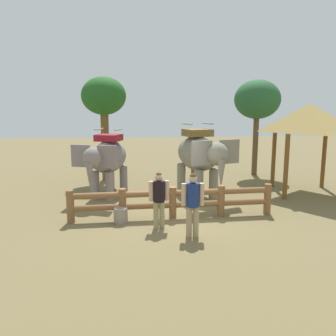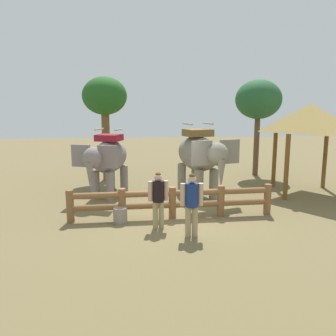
{
  "view_description": "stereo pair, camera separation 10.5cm",
  "coord_description": "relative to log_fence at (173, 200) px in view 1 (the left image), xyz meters",
  "views": [
    {
      "loc": [
        -1.25,
        -10.8,
        3.65
      ],
      "look_at": [
        0.0,
        1.65,
        1.4
      ],
      "focal_mm": 36.96,
      "sensor_mm": 36.0,
      "label": 1
    },
    {
      "loc": [
        -1.14,
        -10.81,
        3.65
      ],
      "look_at": [
        0.0,
        1.65,
        1.4
      ],
      "focal_mm": 36.96,
      "sensor_mm": 36.0,
      "label": 2
    }
  ],
  "objects": [
    {
      "name": "ground_plane",
      "position": [
        0.0,
        -0.08,
        -0.6
      ],
      "size": [
        60.0,
        60.0,
        0.0
      ],
      "primitive_type": "plane",
      "color": "brown"
    },
    {
      "name": "log_fence",
      "position": [
        0.0,
        0.0,
        0.0
      ],
      "size": [
        6.77,
        0.49,
        1.05
      ],
      "color": "brown",
      "rests_on": "ground"
    },
    {
      "name": "elephant_near_left",
      "position": [
        -2.32,
        3.11,
        0.94
      ],
      "size": [
        2.3,
        3.28,
        2.75
      ],
      "color": "gray",
      "rests_on": "ground"
    },
    {
      "name": "elephant_center",
      "position": [
        1.41,
        2.76,
        1.07
      ],
      "size": [
        2.36,
        3.56,
        2.98
      ],
      "color": "gray",
      "rests_on": "ground"
    },
    {
      "name": "tourist_woman_in_black",
      "position": [
        -0.52,
        -0.9,
        0.39
      ],
      "size": [
        0.61,
        0.37,
        1.73
      ],
      "color": "#9A8E64",
      "rests_on": "ground"
    },
    {
      "name": "tourist_man_in_blue",
      "position": [
        0.37,
        -1.66,
        0.45
      ],
      "size": [
        0.64,
        0.36,
        1.82
      ],
      "color": "tan",
      "rests_on": "ground"
    },
    {
      "name": "thatched_shelter",
      "position": [
        5.96,
        2.79,
        2.51
      ],
      "size": [
        3.47,
        3.47,
        3.76
      ],
      "color": "brown",
      "rests_on": "ground"
    },
    {
      "name": "tree_far_left",
      "position": [
        -2.64,
        6.32,
        3.39
      ],
      "size": [
        2.15,
        2.15,
        5.05
      ],
      "color": "brown",
      "rests_on": "ground"
    },
    {
      "name": "tree_back_center",
      "position": [
        5.18,
        6.8,
        3.33
      ],
      "size": [
        2.37,
        2.37,
        5.0
      ],
      "color": "brown",
      "rests_on": "ground"
    },
    {
      "name": "feed_bucket",
      "position": [
        -1.69,
        -0.31,
        -0.36
      ],
      "size": [
        0.44,
        0.44,
        0.49
      ],
      "color": "gray",
      "rests_on": "ground"
    }
  ]
}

